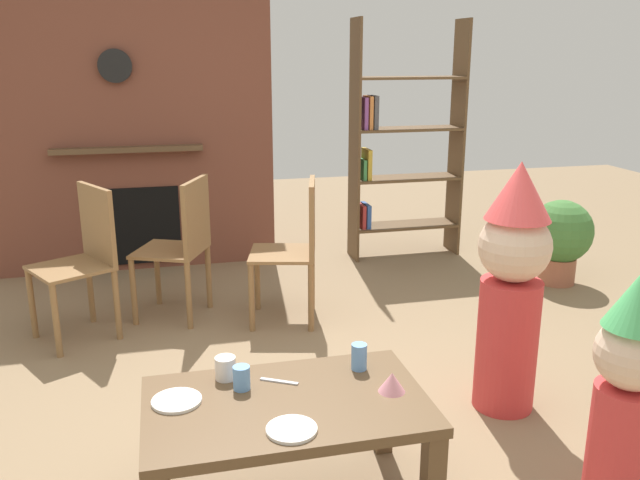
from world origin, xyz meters
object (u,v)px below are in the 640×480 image
birthday_cake_slice (392,382)px  child_in_pink (512,282)px  paper_plate_front (292,429)px  dining_chair_left (85,253)px  dining_chair_middle (183,240)px  potted_plant_tall (560,236)px  bookshelf (399,148)px  paper_plate_rear (177,401)px  paper_cup_near_right (242,378)px  paper_cup_near_left (359,357)px  paper_cup_center (225,368)px  dining_chair_right (297,243)px  coffee_table (287,419)px  child_with_cone_hat (628,389)px

birthday_cake_slice → child_in_pink: size_ratio=0.08×
paper_plate_front → dining_chair_left: bearing=112.2°
dining_chair_middle → potted_plant_tall: (2.68, 0.02, -0.15)m
bookshelf → child_in_pink: (-0.35, -2.46, -0.27)m
paper_plate_rear → birthday_cake_slice: 0.78m
paper_plate_rear → dining_chair_left: bearing=104.9°
paper_plate_front → dining_chair_middle: 2.19m
paper_cup_near_right → birthday_cake_slice: size_ratio=0.91×
child_in_pink → bookshelf: bearing=-120.9°
paper_cup_near_left → paper_cup_center: size_ratio=1.19×
paper_plate_front → birthday_cake_slice: 0.45m
paper_plate_rear → child_in_pink: bearing=14.6°
dining_chair_right → dining_chair_middle: bearing=-3.8°
coffee_table → dining_chair_middle: size_ratio=1.13×
paper_cup_center → paper_plate_rear: 0.24m
potted_plant_tall → bookshelf: bearing=133.7°
potted_plant_tall → paper_cup_near_right: bearing=-143.8°
child_with_cone_hat → child_in_pink: (-0.02, 0.79, 0.13)m
paper_plate_front → dining_chair_middle: size_ratio=0.19×
coffee_table → paper_cup_center: bearing=131.5°
birthday_cake_slice → dining_chair_middle: bearing=108.4°
dining_chair_middle → potted_plant_tall: dining_chair_middle is taller
dining_chair_left → paper_plate_rear: bearing=75.8°
bookshelf → potted_plant_tall: (0.91, -0.95, -0.54)m
paper_plate_front → dining_chair_right: 2.00m
bookshelf → child_in_pink: bookshelf is taller
birthday_cake_slice → child_in_pink: (0.76, 0.51, 0.15)m
paper_plate_front → dining_chair_left: dining_chair_left is taller
child_with_cone_hat → paper_plate_rear: bearing=0.6°
coffee_table → paper_cup_near_left: paper_cup_near_left is taller
dining_chair_middle → child_in_pink: bearing=157.6°
paper_cup_center → dining_chair_middle: size_ratio=0.10×
potted_plant_tall → birthday_cake_slice: bearing=-135.0°
paper_plate_rear → paper_cup_near_left: bearing=7.5°
paper_cup_near_left → dining_chair_right: size_ratio=0.12×
child_in_pink → dining_chair_middle: (-1.42, 1.49, -0.12)m
paper_cup_near_right → dining_chair_left: dining_chair_left is taller
child_with_cone_hat → bookshelf: bearing=-81.2°
bookshelf → paper_cup_near_right: bookshelf is taller
paper_cup_center → dining_chair_left: size_ratio=0.10×
bookshelf → child_with_cone_hat: 3.29m
dining_chair_right → child_with_cone_hat: bearing=124.3°
dining_chair_left → paper_cup_near_left: bearing=96.1°
paper_cup_center → birthday_cake_slice: bearing=-22.8°
coffee_table → dining_chair_left: 2.03m
paper_cup_center → paper_plate_rear: paper_cup_center is taller
coffee_table → paper_cup_near_left: 0.39m
coffee_table → paper_plate_rear: bearing=168.0°
paper_plate_rear → birthday_cake_slice: birthday_cake_slice is taller
birthday_cake_slice → child_with_cone_hat: 0.83m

